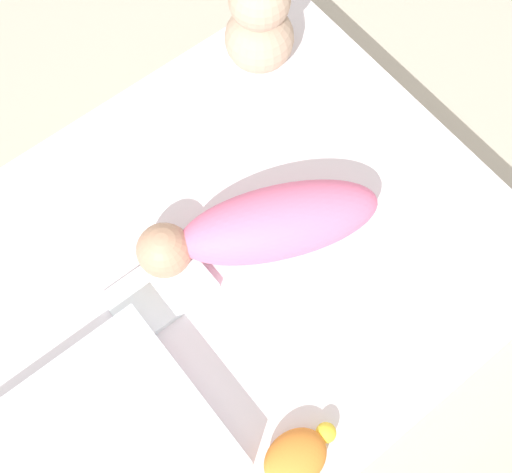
# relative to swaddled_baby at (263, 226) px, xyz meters

# --- Properties ---
(ground_plane) EXTENTS (12.00, 12.00, 0.00)m
(ground_plane) POSITION_rel_swaddled_baby_xyz_m (-0.08, 0.01, -0.23)
(ground_plane) COLOR #B2A893
(bed_mattress) EXTENTS (1.21, 1.03, 0.16)m
(bed_mattress) POSITION_rel_swaddled_baby_xyz_m (-0.08, 0.01, -0.15)
(bed_mattress) COLOR white
(bed_mattress) RESTS_ON ground_plane
(burp_cloth) EXTENTS (0.22, 0.14, 0.02)m
(burp_cloth) POSITION_rel_swaddled_baby_xyz_m (-0.25, 0.04, -0.06)
(burp_cloth) COLOR white
(burp_cloth) RESTS_ON bed_mattress
(swaddled_baby) EXTENTS (0.53, 0.33, 0.14)m
(swaddled_baby) POSITION_rel_swaddled_baby_xyz_m (0.00, 0.00, 0.00)
(swaddled_baby) COLOR pink
(swaddled_baby) RESTS_ON bed_mattress
(pillow) EXTENTS (0.39, 0.39, 0.09)m
(pillow) POSITION_rel_swaddled_baby_xyz_m (-0.52, -0.17, -0.03)
(pillow) COLOR white
(pillow) RESTS_ON bed_mattress
(bunny_plush) EXTENTS (0.17, 0.17, 0.35)m
(bunny_plush) POSITION_rel_swaddled_baby_xyz_m (0.30, 0.39, 0.07)
(bunny_plush) COLOR tan
(bunny_plush) RESTS_ON bed_mattress
(turtle_plush) EXTENTS (0.17, 0.10, 0.07)m
(turtle_plush) POSITION_rel_swaddled_baby_xyz_m (-0.24, -0.41, -0.03)
(turtle_plush) COLOR orange
(turtle_plush) RESTS_ON bed_mattress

